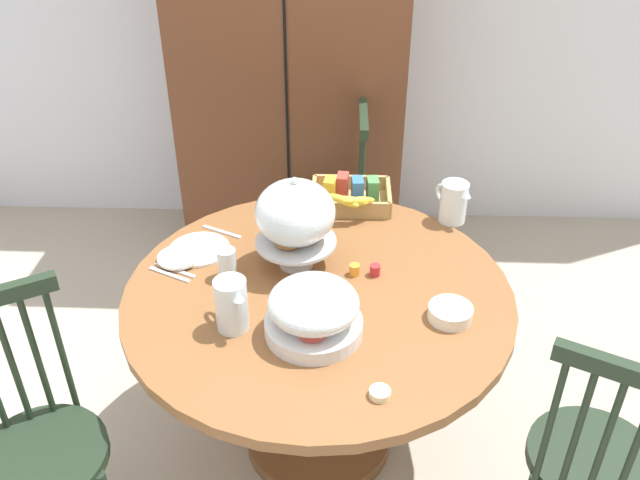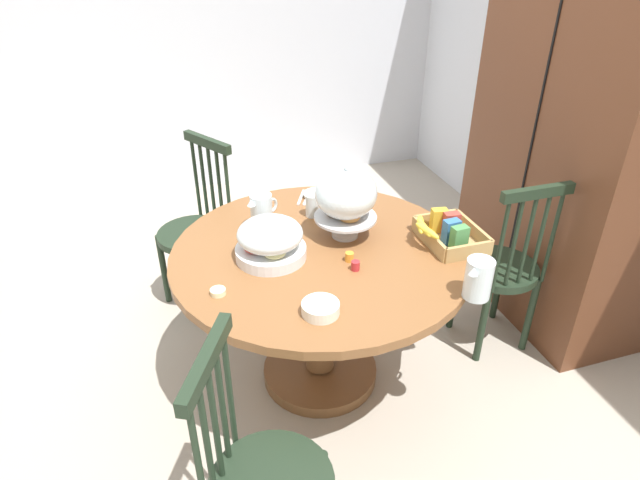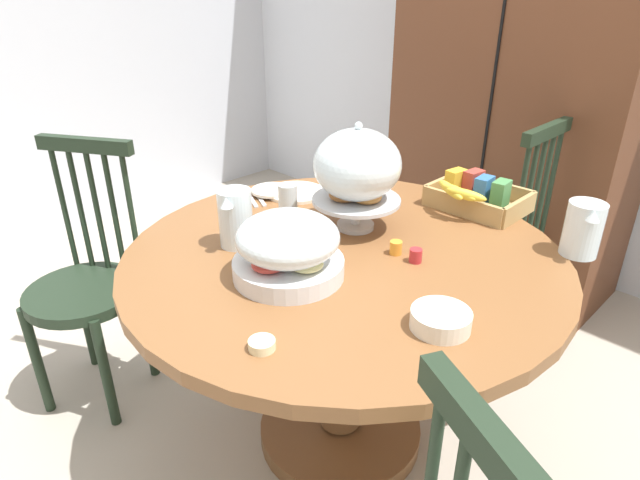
{
  "view_description": "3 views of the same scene",
  "coord_description": "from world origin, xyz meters",
  "views": [
    {
      "loc": [
        0.11,
        -1.71,
        2.1
      ],
      "look_at": [
        0.04,
        0.21,
        0.84
      ],
      "focal_mm": 37.71,
      "sensor_mm": 36.0,
      "label": 1
    },
    {
      "loc": [
        1.96,
        -0.55,
        1.99
      ],
      "look_at": [
        0.04,
        0.06,
        0.79
      ],
      "focal_mm": 30.71,
      "sensor_mm": 36.0,
      "label": 2
    },
    {
      "loc": [
        0.98,
        -0.99,
        1.47
      ],
      "look_at": [
        -0.06,
        0.06,
        0.74
      ],
      "focal_mm": 30.04,
      "sensor_mm": 36.0,
      "label": 3
    }
  ],
  "objects": [
    {
      "name": "milk_pitcher",
      "position": [
        0.53,
        0.53,
        0.81
      ],
      "size": [
        0.12,
        0.17,
        0.16
      ],
      "color": "silver",
      "rests_on": "dining_table"
    },
    {
      "name": "china_plate_large",
      "position": [
        -0.4,
        0.28,
        0.75
      ],
      "size": [
        0.22,
        0.22,
        0.01
      ],
      "primitive_type": "cylinder",
      "color": "white",
      "rests_on": "dining_table"
    },
    {
      "name": "table_knife",
      "position": [
        -0.46,
        0.15,
        0.74
      ],
      "size": [
        0.16,
        0.09,
        0.01
      ],
      "primitive_type": "cube",
      "rotation": [
        0.0,
        0.0,
        8.97
      ],
      "color": "silver",
      "rests_on": "dining_table"
    },
    {
      "name": "pastry_stand_with_dome",
      "position": [
        -0.05,
        0.21,
        0.94
      ],
      "size": [
        0.28,
        0.28,
        0.34
      ],
      "color": "silver",
      "rests_on": "dining_table"
    },
    {
      "name": "butter_dish",
      "position": [
        0.22,
        -0.41,
        0.75
      ],
      "size": [
        0.06,
        0.06,
        0.02
      ],
      "primitive_type": "cylinder",
      "color": "beige",
      "rests_on": "dining_table"
    },
    {
      "name": "jam_jar_apricot",
      "position": [
        0.16,
        0.15,
        0.76
      ],
      "size": [
        0.04,
        0.04,
        0.04
      ],
      "primitive_type": "cylinder",
      "color": "orange",
      "rests_on": "dining_table"
    },
    {
      "name": "drinking_glass",
      "position": [
        -0.27,
        0.12,
        0.8
      ],
      "size": [
        0.06,
        0.06,
        0.11
      ],
      "primitive_type": "cylinder",
      "color": "silver",
      "rests_on": "dining_table"
    },
    {
      "name": "wall_left",
      "position": [
        -2.43,
        0.36,
        1.3
      ],
      "size": [
        0.06,
        4.32,
        2.6
      ],
      "primitive_type": "cube",
      "color": "silver",
      "rests_on": "ground_plane"
    },
    {
      "name": "ground_plane",
      "position": [
        0.0,
        0.0,
        0.0
      ],
      "size": [
        10.0,
        10.0,
        0.0
      ],
      "primitive_type": "plane",
      "color": "#A89E8E"
    },
    {
      "name": "dinner_fork",
      "position": [
        -0.48,
        0.12,
        0.74
      ],
      "size": [
        0.16,
        0.09,
        0.01
      ],
      "primitive_type": "cube",
      "rotation": [
        0.0,
        0.0,
        8.97
      ],
      "color": "silver",
      "rests_on": "dining_table"
    },
    {
      "name": "china_plate_small",
      "position": [
        -0.46,
        0.21,
        0.76
      ],
      "size": [
        0.15,
        0.15,
        0.01
      ],
      "primitive_type": "cylinder",
      "color": "white",
      "rests_on": "china_plate_large"
    },
    {
      "name": "cereal_bowl",
      "position": [
        0.46,
        -0.07,
        0.76
      ],
      "size": [
        0.14,
        0.14,
        0.04
      ],
      "primitive_type": "cylinder",
      "color": "white",
      "rests_on": "dining_table"
    },
    {
      "name": "soup_spoon",
      "position": [
        -0.34,
        0.4,
        0.74
      ],
      "size": [
        0.16,
        0.09,
        0.01
      ],
      "primitive_type": "cube",
      "rotation": [
        0.0,
        0.0,
        8.97
      ],
      "color": "silver",
      "rests_on": "dining_table"
    },
    {
      "name": "wall_back",
      "position": [
        0.0,
        1.83,
        1.3
      ],
      "size": [
        4.8,
        0.06,
        2.6
      ],
      "primitive_type": "cube",
      "color": "silver",
      "rests_on": "ground_plane"
    },
    {
      "name": "cereal_basket",
      "position": [
        0.14,
        0.62,
        0.79
      ],
      "size": [
        0.32,
        0.3,
        0.12
      ],
      "color": "tan",
      "rests_on": "dining_table"
    },
    {
      "name": "fruit_platter_covered",
      "position": [
        0.03,
        -0.15,
        0.83
      ],
      "size": [
        0.3,
        0.3,
        0.18
      ],
      "color": "silver",
      "rests_on": "dining_table"
    },
    {
      "name": "windsor_chair_by_cabinet",
      "position": [
        0.06,
        1.01,
        0.45
      ],
      "size": [
        0.4,
        0.4,
        0.97
      ],
      "color": "#1E2D1E",
      "rests_on": "ground_plane"
    },
    {
      "name": "windsor_chair_facing_door",
      "position": [
        -0.79,
        -0.4,
        0.45
      ],
      "size": [
        0.46,
        0.45,
        0.97
      ],
      "color": "#1E2D1E",
      "rests_on": "ground_plane"
    },
    {
      "name": "wooden_armoire",
      "position": [
        -0.16,
        1.5,
        0.98
      ],
      "size": [
        1.18,
        0.6,
        1.96
      ],
      "color": "brown",
      "rests_on": "ground_plane"
    },
    {
      "name": "dining_table",
      "position": [
        0.04,
        0.06,
        0.55
      ],
      "size": [
        1.3,
        1.3,
        0.74
      ],
      "color": "brown",
      "rests_on": "ground_plane"
    },
    {
      "name": "orange_juice_pitcher",
      "position": [
        -0.22,
        -0.14,
        0.82
      ],
      "size": [
        0.12,
        0.17,
        0.18
      ],
      "color": "silver",
      "rests_on": "dining_table"
    },
    {
      "name": "jam_jar_strawberry",
      "position": [
        0.23,
        0.15,
        0.76
      ],
      "size": [
        0.04,
        0.04,
        0.04
      ],
      "primitive_type": "cylinder",
      "color": "#B7282D",
      "rests_on": "dining_table"
    }
  ]
}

